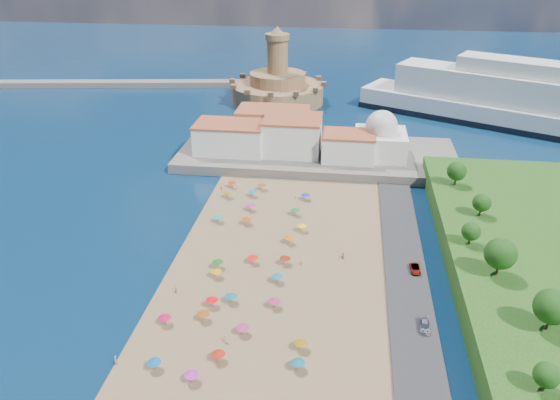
# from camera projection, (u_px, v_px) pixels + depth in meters

# --- Properties ---
(ground) EXTENTS (700.00, 700.00, 0.00)m
(ground) POSITION_uv_depth(u_px,v_px,m) (246.00, 284.00, 116.26)
(ground) COLOR #071938
(ground) RESTS_ON ground
(terrace) EXTENTS (90.00, 36.00, 3.00)m
(terrace) POSITION_uv_depth(u_px,v_px,m) (317.00, 155.00, 179.39)
(terrace) COLOR #59544C
(terrace) RESTS_ON ground
(jetty) EXTENTS (18.00, 70.00, 2.40)m
(jetty) POSITION_uv_depth(u_px,v_px,m) (267.00, 121.00, 213.25)
(jetty) COLOR #59544C
(jetty) RESTS_ON ground
(breakwater) EXTENTS (199.03, 34.77, 2.60)m
(breakwater) POSITION_uv_depth(u_px,v_px,m) (82.00, 84.00, 264.73)
(breakwater) COLOR #59544C
(breakwater) RESTS_ON ground
(waterfront_buildings) EXTENTS (57.00, 29.00, 11.00)m
(waterfront_buildings) POSITION_uv_depth(u_px,v_px,m) (278.00, 134.00, 178.68)
(waterfront_buildings) COLOR silver
(waterfront_buildings) RESTS_ON terrace
(domed_building) EXTENTS (16.00, 16.00, 15.00)m
(domed_building) POSITION_uv_depth(u_px,v_px,m) (381.00, 138.00, 171.97)
(domed_building) COLOR silver
(domed_building) RESTS_ON terrace
(fortress) EXTENTS (40.00, 40.00, 32.40)m
(fortress) POSITION_uv_depth(u_px,v_px,m) (277.00, 87.00, 237.52)
(fortress) COLOR #96734B
(fortress) RESTS_ON ground
(cruise_ship) EXTENTS (135.72, 82.18, 30.87)m
(cruise_ship) POSITION_uv_depth(u_px,v_px,m) (544.00, 107.00, 202.18)
(cruise_ship) COLOR black
(cruise_ship) RESTS_ON ground
(beach_parasols) EXTENTS (31.00, 113.77, 2.20)m
(beach_parasols) POSITION_uv_depth(u_px,v_px,m) (233.00, 305.00, 106.14)
(beach_parasols) COLOR gray
(beach_parasols) RESTS_ON beach
(beachgoers) EXTENTS (38.88, 96.50, 1.89)m
(beachgoers) POSITION_uv_depth(u_px,v_px,m) (239.00, 296.00, 110.32)
(beachgoers) COLOR tan
(beachgoers) RESTS_ON beach
(parked_cars) EXTENTS (2.18, 57.31, 1.35)m
(parked_cars) POSITION_uv_depth(u_px,v_px,m) (424.00, 322.00, 102.65)
(parked_cars) COLOR gray
(parked_cars) RESTS_ON promenade
(hillside_trees) EXTENTS (17.06, 106.03, 8.08)m
(hillside_trees) POSITION_uv_depth(u_px,v_px,m) (508.00, 279.00, 100.06)
(hillside_trees) COLOR #382314
(hillside_trees) RESTS_ON hillside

